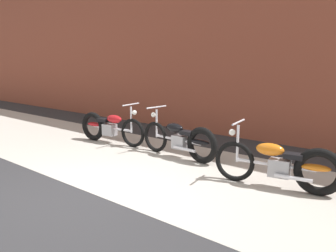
{
  "coord_description": "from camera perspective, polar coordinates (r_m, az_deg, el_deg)",
  "views": [
    {
      "loc": [
        4.05,
        -3.02,
        1.97
      ],
      "look_at": [
        -0.18,
        1.98,
        0.75
      ],
      "focal_mm": 36.63,
      "sensor_mm": 36.0,
      "label": 1
    }
  ],
  "objects": [
    {
      "name": "motorcycle_black",
      "position": [
        7.06,
        2.51,
        -2.32
      ],
      "size": [
        2.01,
        0.58,
        1.03
      ],
      "rotation": [
        0.0,
        0.0,
        3.09
      ],
      "color": "black",
      "rests_on": "ground"
    },
    {
      "name": "ground_plane",
      "position": [
        5.42,
        -12.35,
        -11.01
      ],
      "size": [
        80.0,
        80.0,
        0.0
      ],
      "primitive_type": "plane",
      "color": "#2D2D30"
    },
    {
      "name": "motorcycle_orange",
      "position": [
        5.66,
        18.84,
        -6.18
      ],
      "size": [
        1.99,
        0.65,
        1.03
      ],
      "rotation": [
        0.0,
        0.0,
        3.33
      ],
      "color": "black",
      "rests_on": "ground"
    },
    {
      "name": "sidewalk_slab",
      "position": [
        6.56,
        -0.08,
        -6.9
      ],
      "size": [
        36.0,
        3.5,
        0.01
      ],
      "primitive_type": "cube",
      "color": "#B2ADA3",
      "rests_on": "ground"
    },
    {
      "name": "brick_building_wall",
      "position": [
        9.24,
        14.57,
        17.38
      ],
      "size": [
        36.0,
        0.5,
        6.24
      ],
      "primitive_type": "cube",
      "color": "brown",
      "rests_on": "ground"
    },
    {
      "name": "motorcycle_red",
      "position": [
        8.59,
        -10.07,
        -0.16
      ],
      "size": [
        2.0,
        0.58,
        1.03
      ],
      "rotation": [
        0.0,
        0.0,
        0.12
      ],
      "color": "black",
      "rests_on": "ground"
    }
  ]
}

